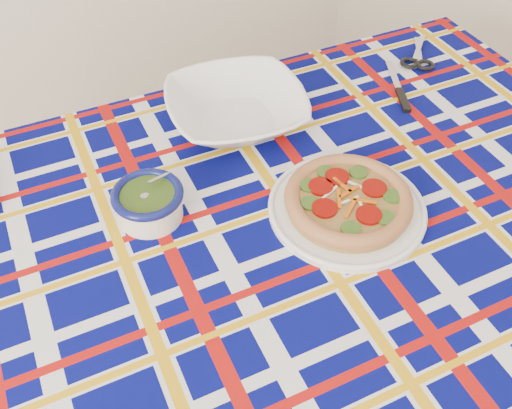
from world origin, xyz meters
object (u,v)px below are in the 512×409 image
pesto_bowl (149,201)px  serving_bowl (236,109)px  main_focaccia_plate (348,200)px  dining_table (261,264)px

pesto_bowl → serving_bowl: (0.30, 0.17, -0.00)m
main_focaccia_plate → pesto_bowl: (-0.34, 0.19, 0.01)m
main_focaccia_plate → serving_bowl: (-0.04, 0.36, 0.01)m
pesto_bowl → serving_bowl: pesto_bowl is taller
serving_bowl → dining_table: bearing=-113.0°
main_focaccia_plate → serving_bowl: serving_bowl is taller
main_focaccia_plate → dining_table: bearing=170.1°
pesto_bowl → main_focaccia_plate: bearing=-30.0°
pesto_bowl → serving_bowl: 0.34m
dining_table → main_focaccia_plate: (0.18, -0.03, 0.11)m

